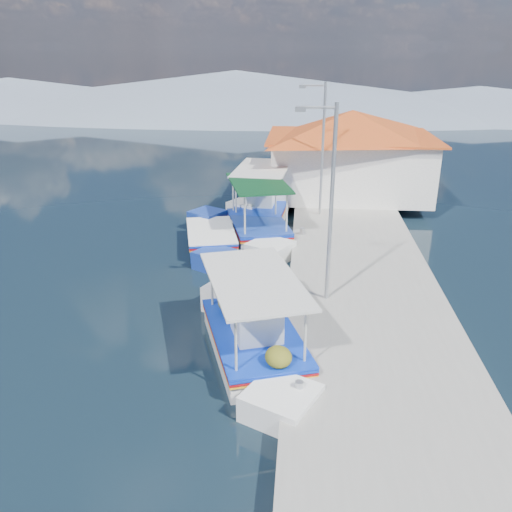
{
  "coord_description": "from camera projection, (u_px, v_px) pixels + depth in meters",
  "views": [
    {
      "loc": [
        3.71,
        -13.1,
        7.91
      ],
      "look_at": [
        2.24,
        3.38,
        1.3
      ],
      "focal_mm": 36.83,
      "sensor_mm": 36.0,
      "label": 1
    }
  ],
  "objects": [
    {
      "name": "main_caique",
      "position": [
        255.0,
        336.0,
        14.46
      ],
      "size": [
        3.79,
        7.24,
        2.52
      ],
      "rotation": [
        0.0,
        0.0,
        -0.33
      ],
      "color": "white",
      "rests_on": "ground"
    },
    {
      "name": "harbor_building",
      "position": [
        350.0,
        151.0,
        27.69
      ],
      "size": [
        10.49,
        10.49,
        4.4
      ],
      "color": "white",
      "rests_on": "quay"
    },
    {
      "name": "quay",
      "position": [
        356.0,
        259.0,
        20.33
      ],
      "size": [
        5.0,
        44.0,
        0.5
      ],
      "primitive_type": "cube",
      "color": "gray",
      "rests_on": "ground"
    },
    {
      "name": "lamp_post_near",
      "position": [
        329.0,
        195.0,
        15.41
      ],
      "size": [
        1.21,
        0.14,
        6.0
      ],
      "color": "#A5A8AD",
      "rests_on": "quay"
    },
    {
      "name": "ground",
      "position": [
        170.0,
        337.0,
        15.36
      ],
      "size": [
        160.0,
        160.0,
        0.0
      ],
      "primitive_type": "plane",
      "color": "black",
      "rests_on": "ground"
    },
    {
      "name": "bollards",
      "position": [
        302.0,
        255.0,
        19.66
      ],
      "size": [
        0.2,
        17.2,
        0.3
      ],
      "color": "#A5A8AD",
      "rests_on": "quay"
    },
    {
      "name": "caique_blue_hull",
      "position": [
        212.0,
        239.0,
        22.25
      ],
      "size": [
        2.91,
        6.33,
        1.16
      ],
      "rotation": [
        0.0,
        0.0,
        -0.24
      ],
      "color": "#183795",
      "rests_on": "ground"
    },
    {
      "name": "mountain_ridge",
      "position": [
        327.0,
        97.0,
        65.86
      ],
      "size": [
        171.4,
        96.0,
        5.5
      ],
      "color": "slate",
      "rests_on": "ground"
    },
    {
      "name": "caique_green_canopy",
      "position": [
        259.0,
        228.0,
        23.29
      ],
      "size": [
        3.51,
        7.23,
        2.8
      ],
      "rotation": [
        0.0,
        0.0,
        -0.27
      ],
      "color": "white",
      "rests_on": "ground"
    },
    {
      "name": "lamp_post_far",
      "position": [
        321.0,
        143.0,
        23.73
      ],
      "size": [
        1.21,
        0.14,
        6.0
      ],
      "color": "#A5A8AD",
      "rests_on": "quay"
    },
    {
      "name": "caique_far",
      "position": [
        262.0,
        208.0,
        25.87
      ],
      "size": [
        2.8,
        8.04,
        2.83
      ],
      "rotation": [
        0.0,
        0.0,
        0.08
      ],
      "color": "white",
      "rests_on": "ground"
    }
  ]
}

